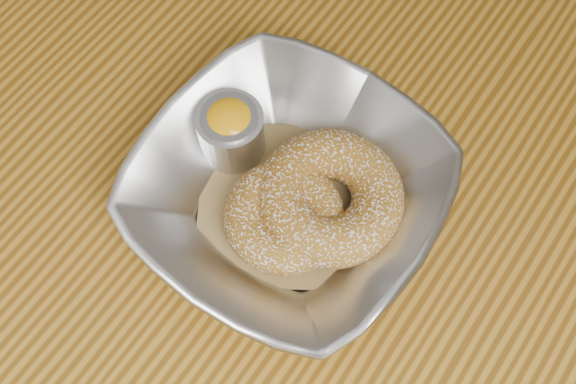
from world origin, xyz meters
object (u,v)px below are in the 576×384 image
Objects in this scene: serving_bowl at (288,193)px; donut_back at (329,197)px; table at (252,173)px; donut_front at (284,217)px; ramekin at (231,130)px.

serving_bowl is 2.01× the size of donut_back.
donut_back reaches higher than table.
donut_back is 1.23× the size of donut_front.
ramekin is at bearing 156.22° from donut_front.
serving_bowl reaches higher than donut_front.
ramekin is (-0.07, 0.02, 0.01)m from serving_bowl.
ramekin is at bearing -74.07° from table.
donut_front is at bearing -121.64° from donut_back.
ramekin is at bearing 179.49° from donut_back.
serving_bowl reaches higher than donut_back.
ramekin reaches higher than donut_front.
donut_back is at bearing 58.36° from donut_front.
donut_back is at bearing 27.38° from serving_bowl.
donut_back is at bearing -15.32° from table.
table is 5.10× the size of serving_bowl.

